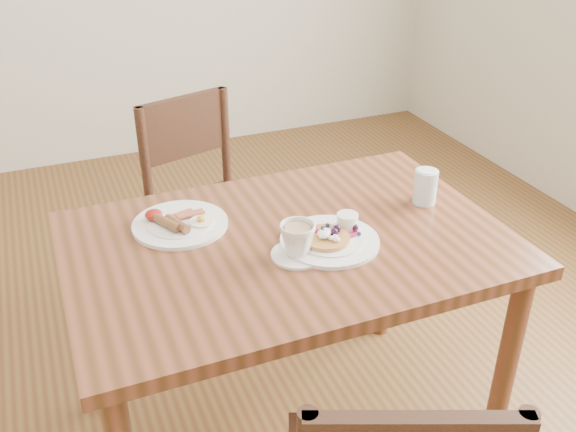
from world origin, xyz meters
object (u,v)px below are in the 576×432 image
object	(u,v)px
chair_far	(207,201)
teacup_saucer	(298,242)
breakfast_plate	(179,223)
pancake_plate	(331,238)
dining_table	(288,268)
water_glass	(425,187)

from	to	relation	value
chair_far	teacup_saucer	size ratio (longest dim) A/B	6.29
breakfast_plate	teacup_saucer	bearing A→B (deg)	-47.17
chair_far	pancake_plate	xyz separation A→B (m)	(0.13, -0.83, 0.27)
dining_table	chair_far	size ratio (longest dim) A/B	1.36
breakfast_plate	teacup_saucer	distance (m)	0.37
water_glass	teacup_saucer	bearing A→B (deg)	-164.64
teacup_saucer	water_glass	xyz separation A→B (m)	(0.47, 0.13, 0.01)
dining_table	pancake_plate	world-z (taller)	pancake_plate
water_glass	breakfast_plate	bearing A→B (deg)	169.01
teacup_saucer	breakfast_plate	bearing A→B (deg)	132.83
dining_table	water_glass	bearing A→B (deg)	4.63
dining_table	chair_far	world-z (taller)	chair_far
breakfast_plate	dining_table	bearing A→B (deg)	-34.16
dining_table	water_glass	world-z (taller)	water_glass
teacup_saucer	pancake_plate	bearing A→B (deg)	14.98
water_glass	chair_far	bearing A→B (deg)	123.73
chair_far	teacup_saucer	distance (m)	0.91
pancake_plate	breakfast_plate	xyz separation A→B (m)	(-0.36, 0.24, -0.00)
dining_table	breakfast_plate	xyz separation A→B (m)	(-0.26, 0.18, 0.11)
chair_far	breakfast_plate	world-z (taller)	chair_far
pancake_plate	water_glass	bearing A→B (deg)	15.48
pancake_plate	water_glass	world-z (taller)	water_glass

